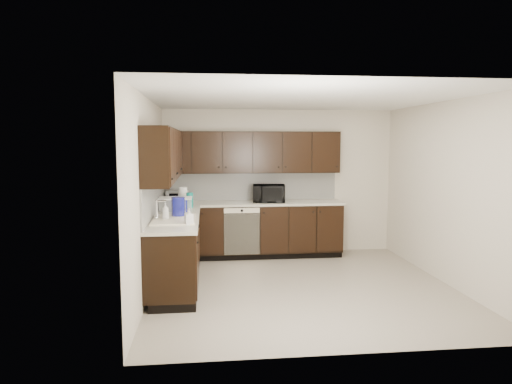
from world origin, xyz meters
TOP-DOWN VIEW (x-y plane):
  - floor at (0.00, 0.00)m, footprint 4.00×4.00m
  - ceiling at (0.00, 0.00)m, footprint 4.00×4.00m
  - wall_back at (0.00, 2.00)m, footprint 4.00×0.02m
  - wall_left at (-2.00, 0.00)m, footprint 0.02×4.00m
  - wall_right at (2.00, 0.00)m, footprint 0.02×4.00m
  - wall_front at (0.00, -2.00)m, footprint 4.00×0.02m
  - lower_cabinets at (-1.01, 1.11)m, footprint 3.00×2.80m
  - countertop at (-1.01, 1.11)m, footprint 3.03×2.83m
  - backsplash at (-1.22, 1.32)m, footprint 3.00×2.80m
  - upper_cabinets at (-1.10, 1.20)m, footprint 3.00×2.80m
  - dishwasher at (-0.70, 1.41)m, footprint 0.58×0.04m
  - sink at (-1.68, -0.01)m, footprint 0.54×0.82m
  - microwave at (-0.23, 1.64)m, footprint 0.57×0.42m
  - soap_bottle_a at (-1.48, -0.37)m, footprint 0.11×0.12m
  - soap_bottle_b at (-1.79, 0.01)m, footprint 0.10×0.10m
  - toaster_oven at (-1.75, 1.77)m, footprint 0.37×0.32m
  - storage_bin at (-1.72, 0.86)m, footprint 0.49×0.37m
  - blue_pitcher at (-1.64, 0.22)m, footprint 0.22×0.22m
  - teal_tumbler at (-1.52, 1.13)m, footprint 0.13×0.13m
  - paper_towel_roll at (-1.63, 1.35)m, footprint 0.17×0.17m

SIDE VIEW (x-z plane):
  - floor at x=0.00m, z-range 0.00..0.00m
  - lower_cabinets at x=-1.01m, z-range -0.04..0.86m
  - dishwasher at x=-0.70m, z-range 0.16..0.94m
  - sink at x=-1.68m, z-range 0.67..1.09m
  - countertop at x=-1.01m, z-range 0.90..0.94m
  - storage_bin at x=-1.72m, z-range 0.94..1.12m
  - toaster_oven at x=-1.75m, z-range 0.94..1.14m
  - soap_bottle_a at x=-1.48m, z-range 0.94..1.14m
  - soap_bottle_b at x=-1.79m, z-range 0.94..1.17m
  - teal_tumbler at x=-1.52m, z-range 0.94..1.17m
  - blue_pitcher at x=-1.64m, z-range 0.94..1.21m
  - paper_towel_roll at x=-1.63m, z-range 0.94..1.23m
  - microwave at x=-0.23m, z-range 0.94..1.23m
  - backsplash at x=-1.22m, z-range 0.94..1.42m
  - wall_back at x=0.00m, z-range 0.00..2.50m
  - wall_left at x=-2.00m, z-range 0.00..2.50m
  - wall_right at x=2.00m, z-range 0.00..2.50m
  - wall_front at x=0.00m, z-range 0.00..2.50m
  - upper_cabinets at x=-1.10m, z-range 1.42..2.12m
  - ceiling at x=0.00m, z-range 2.50..2.50m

